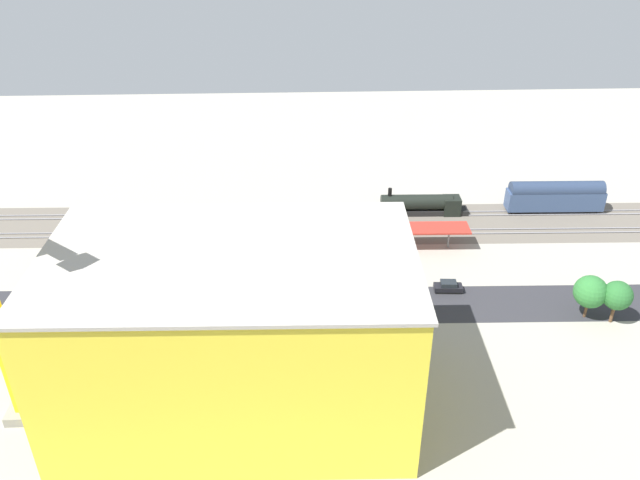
% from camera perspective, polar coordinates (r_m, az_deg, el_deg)
% --- Properties ---
extents(ground_plane, '(193.85, 193.85, 0.00)m').
position_cam_1_polar(ground_plane, '(96.77, 0.75, -4.36)').
color(ground_plane, '#9E998C').
rests_on(ground_plane, ground).
extents(rail_bed, '(121.44, 17.22, 0.01)m').
position_cam_1_polar(rail_bed, '(113.87, 0.23, 1.41)').
color(rail_bed, '#665E54').
rests_on(rail_bed, ground).
extents(street_asphalt, '(121.32, 11.60, 0.01)m').
position_cam_1_polar(street_asphalt, '(93.34, 0.89, -5.83)').
color(street_asphalt, '#2D2D33').
rests_on(street_asphalt, ground).
extents(track_rails, '(121.13, 10.79, 0.12)m').
position_cam_1_polar(track_rails, '(113.79, 0.23, 1.49)').
color(track_rails, '#9E9EA8').
rests_on(track_rails, ground).
extents(platform_canopy_near, '(63.93, 5.45, 3.80)m').
position_cam_1_polar(platform_canopy_near, '(105.04, -4.05, 0.91)').
color(platform_canopy_near, '#A82D23').
rests_on(platform_canopy_near, ground).
extents(locomotive, '(15.93, 3.16, 5.16)m').
position_cam_1_polar(locomotive, '(118.13, 9.24, 3.11)').
color(locomotive, black).
rests_on(locomotive, ground).
extents(passenger_coach, '(17.58, 3.51, 5.96)m').
position_cam_1_polar(passenger_coach, '(124.47, 20.17, 3.69)').
color(passenger_coach, black).
rests_on(passenger_coach, ground).
extents(parked_car_0, '(4.30, 2.03, 1.68)m').
position_cam_1_polar(parked_car_0, '(97.77, 11.31, -4.11)').
color(parked_car_0, black).
rests_on(parked_car_0, ground).
extents(parked_car_1, '(4.60, 2.01, 1.59)m').
position_cam_1_polar(parked_car_1, '(96.54, 6.50, -4.16)').
color(parked_car_1, black).
rests_on(parked_car_1, ground).
extents(parked_car_2, '(4.60, 1.94, 1.67)m').
position_cam_1_polar(parked_car_2, '(96.09, 1.50, -4.11)').
color(parked_car_2, black).
rests_on(parked_car_2, ground).
extents(parked_car_3, '(4.35, 1.92, 1.82)m').
position_cam_1_polar(parked_car_3, '(95.63, -3.10, -4.29)').
color(parked_car_3, black).
rests_on(parked_car_3, ground).
extents(parked_car_4, '(4.33, 1.85, 1.61)m').
position_cam_1_polar(parked_car_4, '(96.46, -7.35, -4.25)').
color(parked_car_4, black).
rests_on(parked_car_4, ground).
extents(parked_car_5, '(4.50, 1.81, 1.60)m').
position_cam_1_polar(parked_car_5, '(97.29, -12.07, -4.40)').
color(parked_car_5, black).
rests_on(parked_car_5, ground).
extents(construction_building, '(39.17, 23.77, 20.02)m').
position_cam_1_polar(construction_building, '(72.57, -7.59, -8.37)').
color(construction_building, yellow).
rests_on(construction_building, ground).
extents(construction_roof_slab, '(39.78, 24.38, 0.40)m').
position_cam_1_polar(construction_roof_slab, '(66.71, -8.17, -1.50)').
color(construction_roof_slab, '#ADA89E').
rests_on(construction_roof_slab, construction_building).
extents(box_truck_0, '(9.98, 2.53, 3.32)m').
position_cam_1_polar(box_truck_0, '(91.29, 3.20, -5.55)').
color(box_truck_0, black).
rests_on(box_truck_0, ground).
extents(box_truck_1, '(9.36, 2.58, 3.14)m').
position_cam_1_polar(box_truck_1, '(92.29, -10.48, -5.68)').
color(box_truck_1, black).
rests_on(box_truck_1, ground).
extents(street_tree_0, '(4.59, 4.59, 6.57)m').
position_cam_1_polar(street_tree_0, '(96.22, 22.89, -4.26)').
color(street_tree_0, brown).
rests_on(street_tree_0, ground).
extents(street_tree_1, '(6.17, 6.17, 8.33)m').
position_cam_1_polar(street_tree_1, '(91.59, -22.76, -5.35)').
color(street_tree_1, brown).
rests_on(street_tree_1, ground).
extents(street_tree_2, '(4.07, 4.07, 6.49)m').
position_cam_1_polar(street_tree_2, '(96.57, 24.91, -4.50)').
color(street_tree_2, brown).
rests_on(street_tree_2, ground).
extents(street_tree_3, '(4.90, 4.90, 7.43)m').
position_cam_1_polar(street_tree_3, '(90.14, -18.81, -5.30)').
color(street_tree_3, brown).
rests_on(street_tree_3, ground).
extents(traffic_light, '(0.50, 0.36, 6.61)m').
position_cam_1_polar(traffic_light, '(95.27, -9.31, -2.27)').
color(traffic_light, '#333333').
rests_on(traffic_light, ground).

